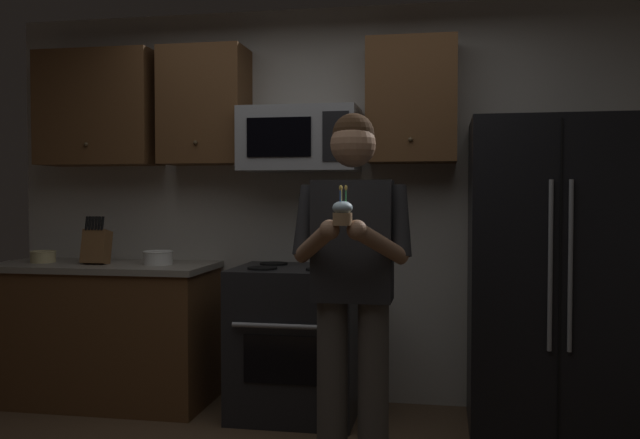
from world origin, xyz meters
TOP-DOWN VIEW (x-y plane):
  - wall_back at (0.00, 1.75)m, footprint 4.40×0.10m
  - oven_range at (-0.15, 1.36)m, footprint 0.76×0.70m
  - microwave at (-0.15, 1.48)m, footprint 0.74×0.41m
  - refrigerator at (1.35, 1.32)m, footprint 0.90×0.75m
  - cabinet_row_upper at (-0.72, 1.53)m, footprint 2.78×0.36m
  - counter_left at (-1.45, 1.38)m, footprint 1.44×0.66m
  - knife_block at (-1.47, 1.33)m, footprint 0.16×0.15m
  - bowl_large_white at (-1.06, 1.36)m, footprint 0.19×0.19m
  - bowl_small_colored at (-1.87, 1.36)m, footprint 0.17×0.17m
  - person at (0.32, 0.47)m, footprint 0.60×0.48m
  - cupcake at (0.32, 0.14)m, footprint 0.09×0.09m

SIDE VIEW (x-z plane):
  - oven_range at x=-0.15m, z-range 0.00..0.93m
  - counter_left at x=-1.45m, z-range 0.00..0.92m
  - refrigerator at x=1.35m, z-range 0.00..1.80m
  - bowl_small_colored at x=-1.87m, z-range 0.92..1.00m
  - bowl_large_white at x=-1.06m, z-range 0.92..1.01m
  - person at x=0.32m, z-range 0.11..1.88m
  - knife_block at x=-1.47m, z-range 0.88..1.20m
  - cupcake at x=0.32m, z-range 1.21..1.38m
  - wall_back at x=0.00m, z-range 0.00..2.60m
  - microwave at x=-0.15m, z-range 1.52..1.92m
  - cabinet_row_upper at x=-0.72m, z-range 1.57..2.33m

